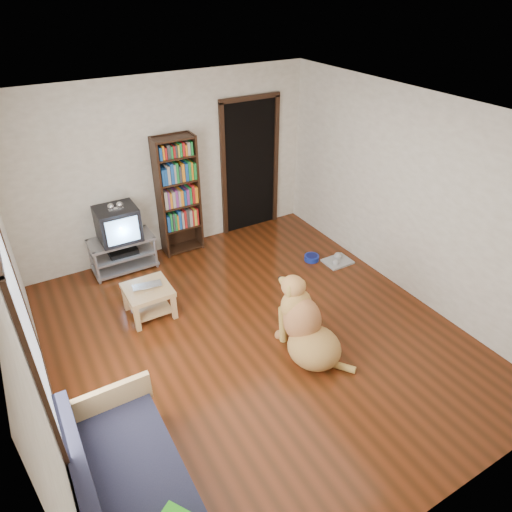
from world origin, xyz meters
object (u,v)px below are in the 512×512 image
tv_stand (123,253)px  coffee_table (148,296)px  laptop (148,288)px  dog_bowl (312,258)px  bookshelf (177,190)px  crt_tv (117,223)px  sofa (135,500)px  dog (306,328)px  grey_rag (338,262)px

tv_stand → coffee_table: size_ratio=1.64×
laptop → coffee_table: laptop is taller
dog_bowl → bookshelf: bookshelf is taller
crt_tv → sofa: size_ratio=0.32×
bookshelf → dog: 2.93m
dog_bowl → bookshelf: size_ratio=0.12×
bookshelf → dog: bookshelf is taller
coffee_table → dog_bowl: bearing=-0.2°
laptop → crt_tv: bearing=97.8°
dog_bowl → coffee_table: size_ratio=0.40×
sofa → coffee_table: size_ratio=3.27×
grey_rag → crt_tv: 3.24m
sofa → dog: bearing=21.7°
laptop → grey_rag: size_ratio=0.89×
coffee_table → dog: dog is taller
dog_bowl → sofa: 4.24m
bookshelf → coffee_table: (-0.98, -1.29, -0.72)m
tv_stand → dog: 3.02m
grey_rag → dog: size_ratio=0.36×
crt_tv → dog: (1.27, -2.76, -0.41)m
crt_tv → dog: crt_tv is taller
dog → coffee_table: bearing=130.0°
grey_rag → coffee_table: size_ratio=0.73×
dog_bowl → grey_rag: (0.30, -0.25, -0.03)m
laptop → dog: (1.29, -1.51, -0.08)m
dog → grey_rag: bearing=40.0°
sofa → coffee_table: sofa is taller
grey_rag → coffee_table: (-2.82, 0.26, 0.27)m
grey_rag → tv_stand: 3.16m
bookshelf → sofa: bearing=-117.3°
crt_tv → coffee_table: 1.30m
dog_bowl → dog: (-1.23, -1.53, 0.30)m
tv_stand → coffee_table: 1.20m
laptop → crt_tv: crt_tv is taller
tv_stand → sofa: sofa is taller
coffee_table → dog: bearing=-50.0°
dog_bowl → bookshelf: 2.23m
dog_bowl → crt_tv: crt_tv is taller
laptop → grey_rag: 2.86m
laptop → crt_tv: 1.29m
laptop → grey_rag: bearing=4.4°
dog_bowl → tv_stand: (-2.50, 1.20, 0.23)m
grey_rag → laptop: bearing=175.4°
crt_tv → bookshelf: size_ratio=0.32×
sofa → tv_stand: bearing=75.0°
dog_bowl → bookshelf: bearing=140.0°
grey_rag → crt_tv: crt_tv is taller
bookshelf → sofa: size_ratio=1.00×
grey_rag → tv_stand: tv_stand is taller
bookshelf → dog: size_ratio=1.63×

